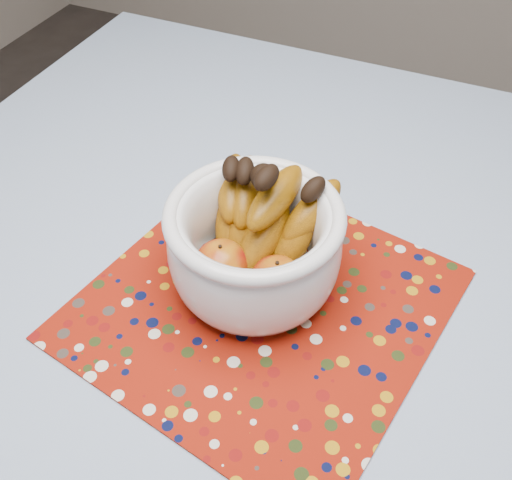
% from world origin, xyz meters
% --- Properties ---
extents(table, '(1.20, 1.20, 0.75)m').
position_xyz_m(table, '(0.00, 0.00, 0.67)').
color(table, brown).
rests_on(table, ground).
extents(tablecloth, '(1.32, 1.32, 0.01)m').
position_xyz_m(tablecloth, '(0.00, 0.00, 0.76)').
color(tablecloth, '#647DA7').
rests_on(tablecloth, table).
extents(placemat, '(0.52, 0.52, 0.00)m').
position_xyz_m(placemat, '(0.01, -0.04, 0.76)').
color(placemat, maroon).
rests_on(placemat, tablecloth).
extents(fruit_bowl, '(0.25, 0.25, 0.20)m').
position_xyz_m(fruit_bowl, '(-0.02, 0.00, 0.85)').
color(fruit_bowl, white).
rests_on(fruit_bowl, placemat).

